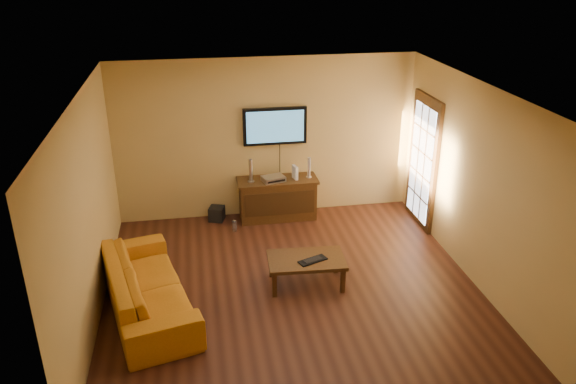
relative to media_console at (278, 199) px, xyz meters
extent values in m
plane|color=#35190E|center=(-0.14, -2.24, -0.36)|extent=(5.00, 5.00, 0.00)
plane|color=tan|center=(-0.14, 0.26, 0.99)|extent=(5.00, 0.00, 5.00)
plane|color=tan|center=(-2.64, -2.24, 0.99)|extent=(0.00, 5.00, 5.00)
plane|color=tan|center=(2.36, -2.24, 0.99)|extent=(0.00, 5.00, 5.00)
plane|color=white|center=(-0.14, -2.24, 2.34)|extent=(5.00, 5.00, 0.00)
cube|color=#38200C|center=(2.32, -0.54, 0.69)|extent=(0.06, 1.02, 2.22)
cube|color=white|center=(2.28, -0.54, 0.69)|extent=(0.01, 0.79, 1.89)
cube|color=#38200C|center=(0.00, 0.01, -0.02)|extent=(1.27, 0.48, 0.67)
cube|color=black|center=(0.00, -0.24, 0.01)|extent=(1.17, 0.02, 0.40)
cube|color=#38200C|center=(0.00, 0.01, 0.33)|extent=(1.35, 0.51, 0.04)
cube|color=black|center=(0.00, 0.22, 1.21)|extent=(1.06, 0.07, 0.63)
cube|color=teal|center=(0.00, 0.18, 1.21)|extent=(0.95, 0.01, 0.53)
cube|color=#38200C|center=(0.06, -2.12, 0.02)|extent=(1.08, 0.69, 0.05)
cube|color=#38200C|center=(-0.41, -2.35, -0.18)|extent=(0.06, 0.06, 0.35)
cube|color=#38200C|center=(0.50, -2.40, -0.18)|extent=(0.06, 0.06, 0.35)
cube|color=#38200C|center=(-0.38, -1.84, -0.18)|extent=(0.06, 0.06, 0.35)
cube|color=#38200C|center=(0.54, -1.90, -0.18)|extent=(0.06, 0.06, 0.35)
imported|color=#C27515|center=(-2.04, -2.34, 0.09)|extent=(1.18, 2.36, 0.89)
cylinder|color=silver|center=(-0.45, -0.02, 0.36)|extent=(0.11, 0.11, 0.02)
cylinder|color=silver|center=(-0.45, -0.02, 0.56)|extent=(0.06, 0.06, 0.38)
cylinder|color=silver|center=(0.54, 0.01, 0.36)|extent=(0.10, 0.10, 0.01)
cylinder|color=silver|center=(0.54, 0.01, 0.54)|extent=(0.05, 0.05, 0.34)
cube|color=silver|center=(-0.08, -0.05, 0.39)|extent=(0.42, 0.34, 0.08)
cube|color=white|center=(0.30, -0.02, 0.47)|extent=(0.08, 0.17, 0.23)
cube|color=black|center=(-1.04, 0.08, -0.24)|extent=(0.30, 0.30, 0.24)
cylinder|color=white|center=(-0.78, -0.40, -0.26)|extent=(0.07, 0.07, 0.19)
sphere|color=white|center=(-0.78, -0.40, -0.16)|extent=(0.04, 0.04, 0.04)
cube|color=black|center=(0.13, -2.20, 0.05)|extent=(0.42, 0.28, 0.02)
cube|color=black|center=(0.13, -2.20, 0.07)|extent=(0.28, 0.19, 0.01)
camera|label=1|loc=(-1.32, -8.58, 3.91)|focal=35.00mm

